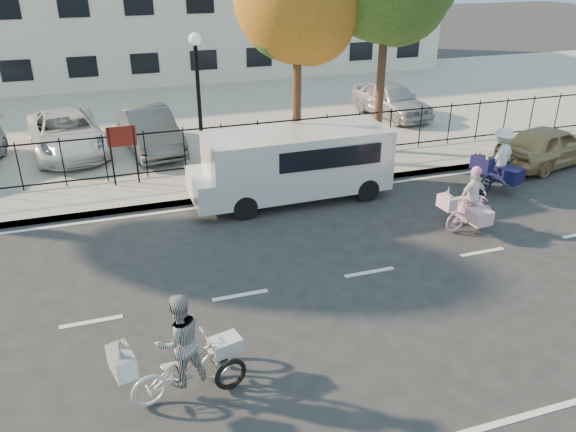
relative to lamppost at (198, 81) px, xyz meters
name	(u,v)px	position (x,y,z in m)	size (l,w,h in m)	color
ground	(240,295)	(-0.50, -6.80, -3.11)	(120.00, 120.00, 0.00)	#333334
road_markings	(240,295)	(-0.50, -6.80, -3.11)	(60.00, 9.52, 0.01)	silver
curb	(198,200)	(-0.50, -1.75, -3.04)	(60.00, 0.10, 0.15)	#A8A399
sidewalk	(192,187)	(-0.50, -0.70, -3.04)	(60.00, 2.20, 0.15)	#A8A399
parking_lot	(159,114)	(-0.50, 8.20, -3.04)	(60.00, 15.60, 0.15)	#A8A399
iron_fence	(184,150)	(-0.50, 0.40, -2.21)	(58.00, 0.06, 1.50)	black
building	(134,20)	(-0.50, 18.20, -0.11)	(34.00, 10.00, 6.00)	silver
lamppost	(198,81)	(0.00, 0.00, 0.00)	(0.36, 0.36, 4.33)	black
street_sign	(122,144)	(-2.35, 0.00, -1.70)	(0.85, 0.06, 1.80)	black
zebra_trike	(182,357)	(-2.04, -9.28, -2.40)	(2.16, 1.20, 1.85)	silver
unicorn_bike	(470,207)	(5.88, -5.61, -2.47)	(1.74, 1.22, 1.74)	#FABED8
bull_bike	(498,166)	(8.21, -3.61, -2.34)	(2.15, 1.53, 1.94)	black
white_van	(294,162)	(2.22, -2.30, -2.00)	(5.72, 2.04, 2.02)	white
gold_sedan	(549,146)	(11.22, -2.30, -2.42)	(1.62, 4.04, 1.38)	tan
lot_car_b	(67,133)	(-4.08, 3.70, -2.27)	(2.31, 5.01, 1.39)	white
lot_car_c	(149,130)	(-1.33, 3.05, -2.23)	(1.55, 4.45, 1.47)	#505358
lot_car_d	(391,100)	(8.86, 4.42, -2.25)	(1.69, 4.21, 1.43)	#A7A9AF
tree_mid	(301,4)	(3.47, 0.73, 1.99)	(3.97, 3.97, 7.29)	#442D1D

